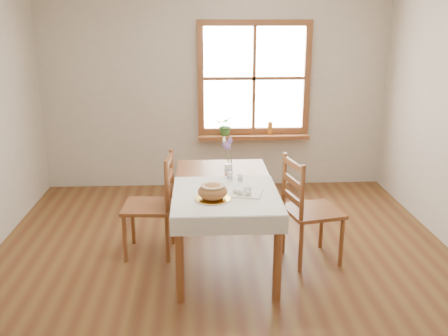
{
  "coord_description": "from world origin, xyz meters",
  "views": [
    {
      "loc": [
        -0.22,
        -4.01,
        2.21
      ],
      "look_at": [
        0.0,
        0.3,
        0.9
      ],
      "focal_mm": 40.0,
      "sensor_mm": 36.0,
      "label": 1
    }
  ],
  "objects_px": {
    "chair_right": "(313,209)",
    "bread_plate": "(213,199)",
    "dining_table": "(224,192)",
    "chair_left": "(148,205)",
    "flower_vase": "(228,169)"
  },
  "relations": [
    {
      "from": "dining_table",
      "to": "chair_left",
      "type": "xyz_separation_m",
      "value": [
        -0.72,
        0.16,
        -0.17
      ]
    },
    {
      "from": "chair_right",
      "to": "chair_left",
      "type": "bearing_deg",
      "value": 68.91
    },
    {
      "from": "dining_table",
      "to": "chair_left",
      "type": "height_order",
      "value": "chair_left"
    },
    {
      "from": "flower_vase",
      "to": "bread_plate",
      "type": "bearing_deg",
      "value": -103.07
    },
    {
      "from": "chair_left",
      "to": "bread_plate",
      "type": "xyz_separation_m",
      "value": [
        0.6,
        -0.6,
        0.27
      ]
    },
    {
      "from": "dining_table",
      "to": "flower_vase",
      "type": "bearing_deg",
      "value": 79.33
    },
    {
      "from": "chair_right",
      "to": "flower_vase",
      "type": "distance_m",
      "value": 0.9
    },
    {
      "from": "chair_right",
      "to": "bread_plate",
      "type": "distance_m",
      "value": 1.05
    },
    {
      "from": "chair_left",
      "to": "chair_right",
      "type": "xyz_separation_m",
      "value": [
        1.54,
        -0.22,
        0.01
      ]
    },
    {
      "from": "chair_left",
      "to": "chair_right",
      "type": "distance_m",
      "value": 1.55
    },
    {
      "from": "dining_table",
      "to": "bread_plate",
      "type": "xyz_separation_m",
      "value": [
        -0.12,
        -0.44,
        0.1
      ]
    },
    {
      "from": "dining_table",
      "to": "chair_right",
      "type": "height_order",
      "value": "chair_right"
    },
    {
      "from": "dining_table",
      "to": "chair_left",
      "type": "distance_m",
      "value": 0.75
    },
    {
      "from": "bread_plate",
      "to": "flower_vase",
      "type": "xyz_separation_m",
      "value": [
        0.18,
        0.76,
        0.03
      ]
    },
    {
      "from": "chair_left",
      "to": "bread_plate",
      "type": "bearing_deg",
      "value": 48.75
    }
  ]
}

